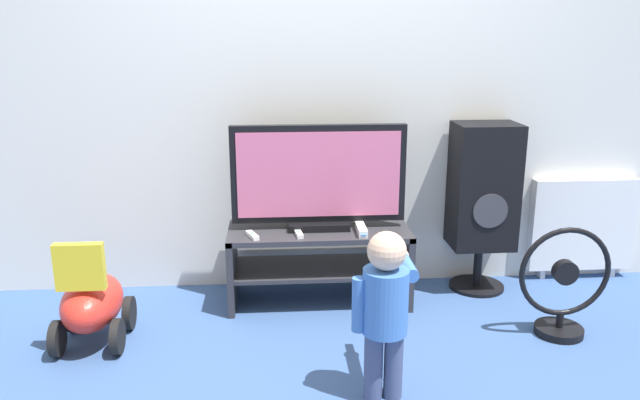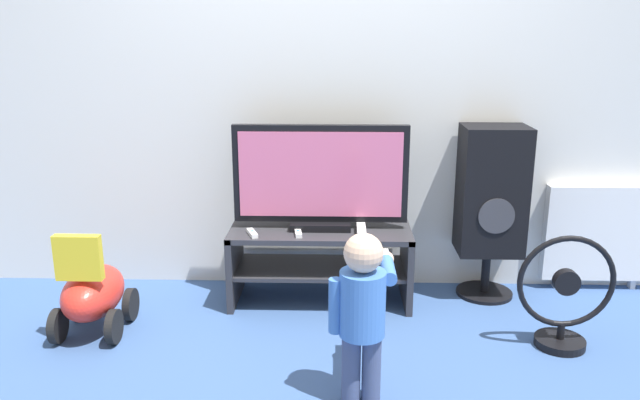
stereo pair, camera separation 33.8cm
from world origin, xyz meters
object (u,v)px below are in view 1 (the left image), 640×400
remote_primary (252,235)px  child (385,302)px  game_console (361,230)px  remote_secondary (298,233)px  floor_fan (563,288)px  speaker_tower (483,190)px  radiator (582,225)px  television (319,178)px  ride_on_toy (92,303)px

remote_primary → child: 1.05m
game_console → child: 0.90m
remote_secondary → floor_fan: 1.40m
speaker_tower → radiator: bearing=10.1°
child → television: bearing=101.2°
speaker_tower → ride_on_toy: 2.23m
television → radiator: bearing=7.1°
television → remote_secondary: television is taller
child → game_console: bearing=88.5°
radiator → child: bearing=-139.9°
child → ride_on_toy: (-1.36, 0.58, -0.22)m
child → remote_primary: bearing=123.2°
floor_fan → game_console: bearing=157.1°
remote_secondary → radiator: size_ratio=0.20×
child → speaker_tower: 1.36m
floor_fan → radiator: (0.45, 0.74, 0.09)m
television → remote_primary: 0.48m
speaker_tower → radiator: size_ratio=1.54×
remote_secondary → speaker_tower: 1.12m
game_console → remote_primary: 0.60m
remote_primary → floor_fan: (1.58, -0.39, -0.19)m
ride_on_toy → speaker_tower: bearing=14.0°
child → radiator: 1.91m
speaker_tower → child: bearing=-124.8°
child → radiator: bearing=40.1°
television → speaker_tower: (0.97, 0.08, -0.11)m
remote_secondary → radiator: bearing=10.7°
ride_on_toy → radiator: 2.90m
remote_secondary → speaker_tower: (1.09, 0.21, 0.17)m
television → floor_fan: television is taller
television → child: size_ratio=1.30×
remote_secondary → speaker_tower: size_ratio=0.13×
speaker_tower → floor_fan: bearing=-69.2°
game_console → remote_secondary: size_ratio=1.43×
game_console → ride_on_toy: size_ratio=0.34×
television → child: bearing=-78.8°
speaker_tower → floor_fan: 0.75m
game_console → remote_primary: size_ratio=1.43×
child → floor_fan: size_ratio=1.28×
remote_secondary → floor_fan: floor_fan is taller
floor_fan → ride_on_toy: size_ratio=1.02×
remote_secondary → child: bearing=-70.1°
game_console → radiator: 1.47m
game_console → child: (-0.02, -0.90, -0.02)m
remote_primary → child: (0.57, -0.88, -0.01)m
game_console → speaker_tower: (0.74, 0.20, 0.16)m
remote_secondary → radiator: 1.81m
game_console → child: child is taller
game_console → ride_on_toy: (-1.39, -0.33, -0.24)m
television → radiator: 1.71m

